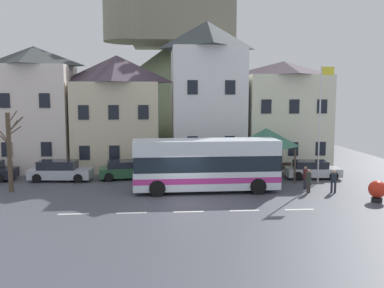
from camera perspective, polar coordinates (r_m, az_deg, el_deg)
name	(u,v)px	position (r m, az deg, el deg)	size (l,w,h in m)	color
ground_plane	(186,202)	(25.29, -0.78, -7.65)	(40.00, 60.00, 0.07)	#4A4B55
townhouse_00	(35,109)	(37.63, -19.90, 4.39)	(5.87, 5.59, 10.01)	silver
townhouse_01	(118,112)	(36.76, -9.78, 4.14)	(6.79, 6.24, 9.37)	beige
townhouse_02	(207,95)	(36.98, 1.95, 6.49)	(5.85, 6.66, 12.26)	white
townhouse_03	(283,114)	(38.15, 11.85, 3.88)	(6.73, 6.36, 8.97)	silver
hilltop_castle	(180,85)	(54.08, -1.60, 7.83)	(36.25, 36.25, 22.19)	#5C684B
transit_bus	(206,165)	(27.62, 1.85, -2.83)	(9.28, 2.78, 3.33)	white
bus_shelter	(266,138)	(31.75, 9.73, 0.82)	(3.60, 3.60, 3.75)	#473D33
parked_car_00	(312,170)	(33.24, 15.53, -3.28)	(4.01, 2.04, 1.30)	silver
parked_car_01	(60,171)	(32.56, -16.99, -3.41)	(4.50, 2.10, 1.45)	silver
parked_car_03	(126,170)	(32.27, -8.70, -3.36)	(4.16, 2.40, 1.33)	#2A5939
pedestrian_00	(278,169)	(30.91, 11.29, -3.25)	(0.31, 0.31, 1.65)	black
pedestrian_01	(305,177)	(29.33, 14.69, -4.19)	(0.32, 0.32, 1.50)	#2D2D38
pedestrian_02	(309,180)	(28.28, 15.10, -4.63)	(0.31, 0.32, 1.51)	#38332D
pedestrian_03	(334,179)	(28.79, 18.14, -4.45)	(0.34, 0.34, 1.48)	#2D2D38
public_bench	(281,168)	(34.45, 11.69, -3.11)	(1.64, 0.48, 0.87)	#473828
flagpole	(321,117)	(31.11, 16.59, 3.45)	(0.95, 0.10, 8.11)	silver
harbour_buoy	(377,190)	(27.20, 23.20, -5.59)	(1.01, 1.01, 1.26)	black
bare_tree_01	(10,150)	(29.68, -22.89, -0.72)	(1.88, 1.42, 5.14)	brown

